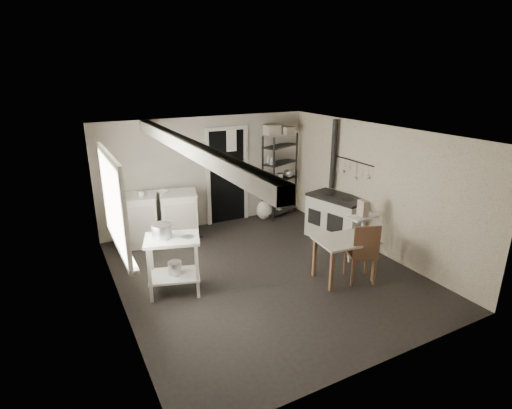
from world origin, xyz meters
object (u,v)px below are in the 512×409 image
work_table (344,257)px  chair (361,252)px  prep_table (174,268)px  base_cabinets (160,220)px  stove (336,218)px  stockpot (162,234)px  shelf_rack (280,175)px  flour_sack (264,209)px

work_table → chair: 0.27m
prep_table → base_cabinets: base_cabinets is taller
stove → work_table: size_ratio=1.23×
stockpot → work_table: bearing=-19.5°
shelf_rack → work_table: 3.13m
work_table → chair: (0.19, -0.15, 0.10)m
prep_table → flour_sack: prep_table is taller
base_cabinets → work_table: size_ratio=1.64×
flour_sack → chair: bearing=-89.8°
stockpot → base_cabinets: (0.43, 1.85, -0.48)m
stockpot → prep_table: bearing=-31.6°
stockpot → stove: (3.52, 0.40, -0.50)m
stockpot → chair: 3.05m
shelf_rack → chair: bearing=-119.5°
prep_table → flour_sack: bearing=37.9°
work_table → flour_sack: 2.95m
stockpot → work_table: stockpot is taller
chair → flour_sack: size_ratio=2.35×
stove → chair: (-0.70, -1.48, 0.04)m
prep_table → stockpot: (-0.12, 0.07, 0.54)m
stockpot → work_table: 2.84m
shelf_rack → work_table: size_ratio=2.05×
prep_table → stove: size_ratio=0.80×
prep_table → stove: (3.40, 0.47, 0.04)m
stove → chair: 1.64m
prep_table → shelf_rack: (3.11, 2.16, 0.55)m
work_table → prep_table: bearing=161.1°
base_cabinets → stove: bearing=-9.8°
flour_sack → work_table: bearing=-93.6°
chair → stove: bearing=86.5°
prep_table → stockpot: size_ratio=2.92×
work_table → chair: chair is taller
flour_sack → stockpot: bearing=-144.4°
shelf_rack → flour_sack: (-0.43, -0.07, -0.71)m
stove → work_table: (-0.90, -1.33, -0.06)m
stove → chair: bearing=-129.1°
base_cabinets → shelf_rack: 2.85m
base_cabinets → chair: chair is taller
base_cabinets → shelf_rack: (2.80, 0.23, 0.49)m
prep_table → base_cabinets: bearing=80.8°
prep_table → stockpot: 0.56m
base_cabinets → flour_sack: (2.37, 0.16, -0.22)m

